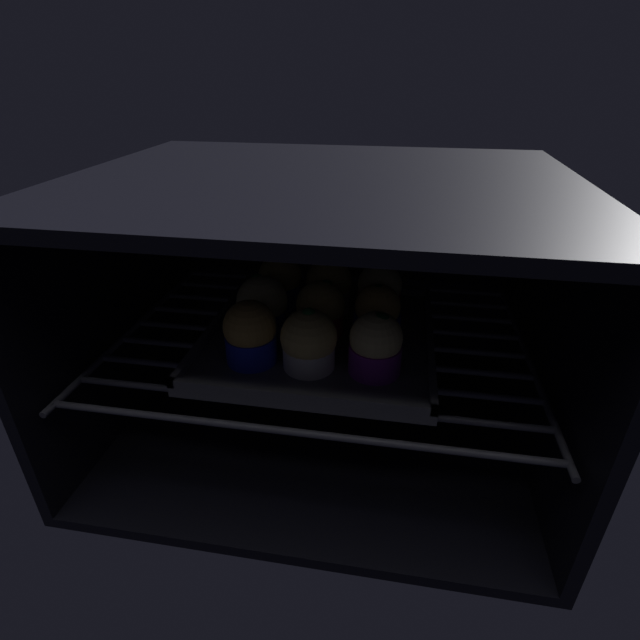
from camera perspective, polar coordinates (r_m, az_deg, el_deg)
oven_cavity at (r=67.42cm, az=0.80°, el=2.05°), size 59.00×47.00×37.00cm
oven_rack at (r=65.36cm, az=0.20°, el=-2.26°), size 54.80×42.00×0.80cm
baking_tray at (r=63.63cm, az=-0.00°, el=-2.05°), size 29.47×29.47×2.20cm
muffin_row0_col0 at (r=56.70cm, az=-8.36°, el=-1.64°), size 6.32×6.32×7.79cm
muffin_row0_col1 at (r=55.05cm, az=-0.98°, el=-2.66°), size 6.63×6.63×7.67cm
muffin_row0_col2 at (r=54.48cm, az=6.71°, el=-2.93°), size 6.13×6.13×7.63cm
muffin_row1_col0 at (r=63.05cm, az=-6.92°, el=1.71°), size 6.69×6.69×7.82cm
muffin_row1_col1 at (r=62.04cm, az=0.02°, el=1.20°), size 6.43×6.43×7.38cm
muffin_row1_col2 at (r=61.33cm, az=6.89°, el=0.80°), size 6.13×6.13×7.47cm
muffin_row2_col0 at (r=69.72cm, az=-4.78°, el=4.53°), size 6.30×6.30×7.77cm
muffin_row2_col1 at (r=68.38cm, az=0.81°, el=4.15°), size 6.59×6.59×7.71cm
muffin_row2_col2 at (r=67.76cm, az=7.14°, el=3.50°), size 6.24×6.24×7.49cm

